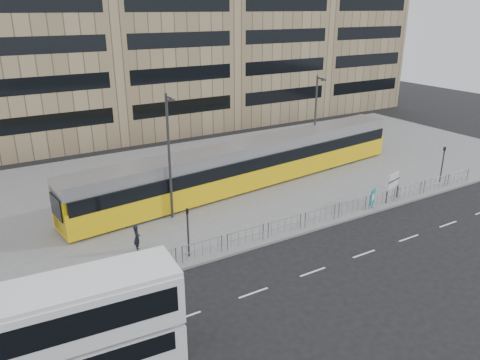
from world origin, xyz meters
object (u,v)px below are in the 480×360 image
traffic_light_west (188,226)px  lamp_post_west (169,153)px  lamp_post_east (316,117)px  tram (250,164)px  double_decker_bus (35,339)px  station_sign (393,182)px  pedestrian (137,238)px  ad_panel (373,197)px  traffic_light_east (443,160)px

traffic_light_west → lamp_post_west: 6.35m
lamp_post_west → lamp_post_east: size_ratio=1.07×
tram → lamp_post_west: size_ratio=3.59×
lamp_post_west → lamp_post_east: 16.97m
double_decker_bus → lamp_post_west: bearing=52.4°
tram → station_sign: (7.50, -8.43, -0.33)m
pedestrian → lamp_post_east: lamp_post_east is taller
pedestrian → double_decker_bus: bearing=148.8°
station_sign → ad_panel: bearing=172.4°
pedestrian → ad_panel: bearing=-92.0°
double_decker_bus → lamp_post_east: size_ratio=1.37×
traffic_light_west → lamp_post_east: bearing=50.2°
ad_panel → pedestrian: (-16.99, 2.82, -0.03)m
tram → traffic_light_west: size_ratio=10.13×
pedestrian → traffic_light_east: (25.96, -1.88, 1.14)m
ad_panel → traffic_light_east: (8.97, 0.94, 1.11)m
double_decker_bus → tram: bearing=42.0°
traffic_light_east → tram: bearing=169.0°
double_decker_bus → lamp_post_east: lamp_post_east is taller
double_decker_bus → traffic_light_west: size_ratio=3.63×
pedestrian → lamp_post_east: (20.09, 7.71, 3.64)m
double_decker_bus → pedestrian: double_decker_bus is taller
tram → ad_panel: 10.17m
lamp_post_east → ad_panel: bearing=-106.4°
lamp_post_east → traffic_light_east: bearing=-58.5°
lamp_post_east → tram: bearing=-167.6°
tram → traffic_light_east: tram is taller
traffic_light_west → pedestrian: bearing=156.4°
tram → traffic_light_west: bearing=-145.5°
station_sign → lamp_post_east: size_ratio=0.27×
tram → station_sign: tram is taller
tram → lamp_post_west: bearing=-168.2°
double_decker_bus → tram: size_ratio=0.36×
traffic_light_east → ad_panel: bearing=-156.1°
ad_panel → lamp_post_west: 15.10m
traffic_light_east → pedestrian: bearing=-166.2°
traffic_light_west → lamp_post_west: size_ratio=0.35×
lamp_post_east → traffic_light_west: bearing=-150.5°
ad_panel → pedestrian: bearing=145.9°
tram → traffic_light_west: tram is taller
tram → lamp_post_west: (-8.16, -2.66, 2.90)m
traffic_light_west → lamp_post_east: size_ratio=0.38×
pedestrian → traffic_light_east: 26.05m
double_decker_bus → traffic_light_east: size_ratio=3.63×
double_decker_bus → lamp_post_west: 16.13m
ad_panel → lamp_post_east: (3.10, 10.54, 3.61)m
double_decker_bus → station_sign: bearing=17.4°
pedestrian → traffic_light_east: size_ratio=0.54×
pedestrian → traffic_light_east: bearing=-86.7°
traffic_light_west → traffic_light_east: bearing=21.8°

